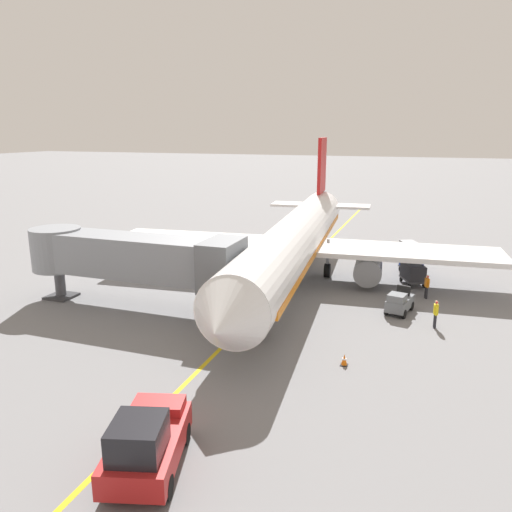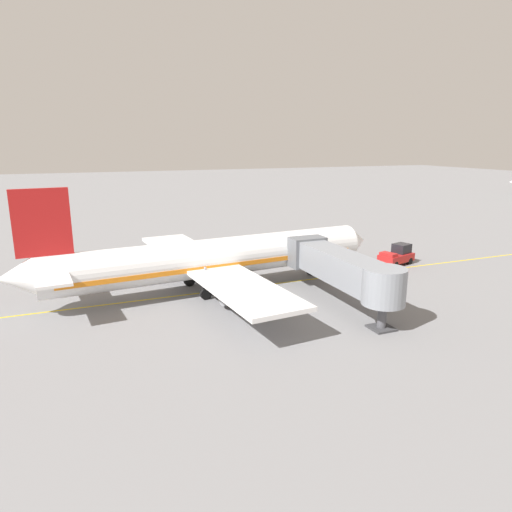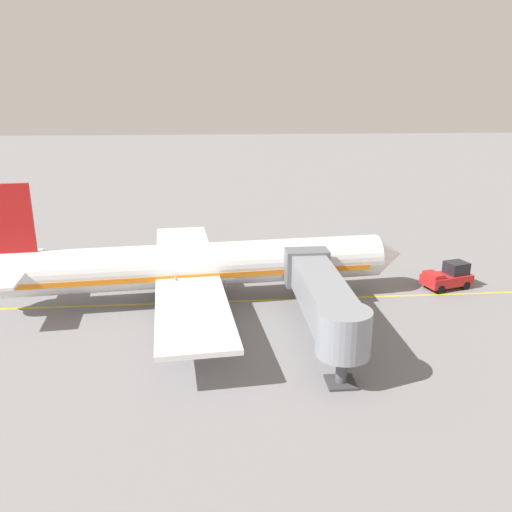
{
  "view_description": "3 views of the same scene",
  "coord_description": "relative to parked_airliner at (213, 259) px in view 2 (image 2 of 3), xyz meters",
  "views": [
    {
      "loc": [
        -10.04,
        33.55,
        11.29
      ],
      "look_at": [
        1.41,
        1.5,
        2.71
      ],
      "focal_mm": 34.91,
      "sensor_mm": 36.0,
      "label": 1
    },
    {
      "loc": [
        41.1,
        -14.58,
        14.14
      ],
      "look_at": [
        0.17,
        2.08,
        3.2
      ],
      "focal_mm": 32.18,
      "sensor_mm": 36.0,
      "label": 2
    },
    {
      "loc": [
        41.35,
        -0.58,
        17.06
      ],
      "look_at": [
        -1.89,
        3.16,
        3.48
      ],
      "focal_mm": 36.09,
      "sensor_mm": 36.0,
      "label": 3
    }
  ],
  "objects": [
    {
      "name": "ground_plane",
      "position": [
        0.46,
        2.15,
        -3.19
      ],
      "size": [
        400.0,
        400.0,
        0.0
      ],
      "primitive_type": "plane",
      "color": "slate"
    },
    {
      "name": "gate_lead_in_line",
      "position": [
        0.46,
        2.15,
        -3.18
      ],
      "size": [
        0.24,
        80.0,
        0.01
      ],
      "primitive_type": "cube",
      "color": "gold",
      "rests_on": "ground"
    },
    {
      "name": "parked_airliner",
      "position": [
        0.0,
        0.0,
        0.0
      ],
      "size": [
        30.34,
        37.35,
        10.63
      ],
      "color": "white",
      "rests_on": "ground"
    },
    {
      "name": "jet_bridge",
      "position": [
        8.46,
        9.22,
        0.27
      ],
      "size": [
        14.98,
        3.5,
        4.98
      ],
      "color": "gray",
      "rests_on": "ground"
    },
    {
      "name": "pushback_tractor",
      "position": [
        -1.14,
        23.1,
        -2.09
      ],
      "size": [
        3.34,
        4.84,
        2.4
      ],
      "color": "#B21E1E",
      "rests_on": "ground"
    },
    {
      "name": "baggage_tug_lead",
      "position": [
        -8.1,
        4.47,
        -2.47
      ],
      "size": [
        1.75,
        2.7,
        1.62
      ],
      "color": "slate",
      "rests_on": "ground"
    },
    {
      "name": "baggage_cart_front",
      "position": [
        -8.61,
        -2.1,
        -2.24
      ],
      "size": [
        2.1,
        2.92,
        1.58
      ],
      "color": "#4C4C51",
      "rests_on": "ground"
    },
    {
      "name": "baggage_cart_second_in_train",
      "position": [
        -8.33,
        -5.19,
        -2.24
      ],
      "size": [
        2.1,
        2.92,
        1.58
      ],
      "color": "#4C4C51",
      "rests_on": "ground"
    },
    {
      "name": "baggage_cart_third_in_train",
      "position": [
        -8.1,
        -8.25,
        -2.24
      ],
      "size": [
        2.1,
        2.92,
        1.58
      ],
      "color": "#4C4C51",
      "rests_on": "ground"
    },
    {
      "name": "baggage_cart_tail_end",
      "position": [
        -7.97,
        -10.03,
        -2.24
      ],
      "size": [
        2.1,
        2.92,
        1.58
      ],
      "color": "#4C4C51",
      "rests_on": "ground"
    },
    {
      "name": "ground_crew_wing_walker",
      "position": [
        -9.66,
        0.92,
        -2.23
      ],
      "size": [
        0.35,
        0.71,
        1.69
      ],
      "color": "#232328",
      "rests_on": "ground"
    },
    {
      "name": "ground_crew_loader",
      "position": [
        -4.08,
        -6.06,
        -2.23
      ],
      "size": [
        0.49,
        0.64,
        1.69
      ],
      "color": "#232328",
      "rests_on": "ground"
    },
    {
      "name": "ground_crew_marshaller",
      "position": [
        -10.27,
        6.31,
        -2.23
      ],
      "size": [
        0.28,
        0.73,
        1.69
      ],
      "color": "#232328",
      "rests_on": "ground"
    },
    {
      "name": "safety_cone_nose_left",
      "position": [
        -6.09,
        12.96,
        -2.9
      ],
      "size": [
        0.36,
        0.36,
        0.59
      ],
      "color": "black",
      "rests_on": "ground"
    }
  ]
}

